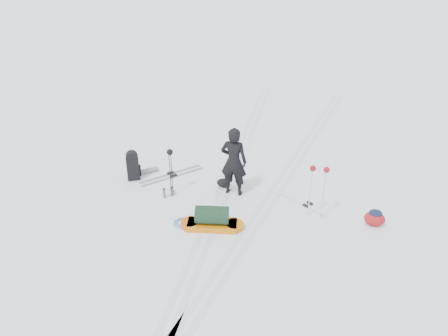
{
  "coord_description": "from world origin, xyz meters",
  "views": [
    {
      "loc": [
        2.71,
        -8.74,
        6.04
      ],
      "look_at": [
        0.09,
        0.16,
        0.95
      ],
      "focal_mm": 35.0,
      "sensor_mm": 36.0,
      "label": 1
    }
  ],
  "objects_px": {
    "skier": "(234,162)",
    "ski_poles_black": "(170,158)",
    "pulk_sled": "(212,220)",
    "expedition_rucksack": "(135,166)"
  },
  "relations": [
    {
      "from": "pulk_sled",
      "to": "ski_poles_black",
      "type": "height_order",
      "value": "ski_poles_black"
    },
    {
      "from": "ski_poles_black",
      "to": "expedition_rucksack",
      "type": "bearing_deg",
      "value": 135.61
    },
    {
      "from": "skier",
      "to": "ski_poles_black",
      "type": "bearing_deg",
      "value": 16.04
    },
    {
      "from": "pulk_sled",
      "to": "expedition_rucksack",
      "type": "xyz_separation_m",
      "value": [
        -2.71,
        1.57,
        0.17
      ]
    },
    {
      "from": "skier",
      "to": "pulk_sled",
      "type": "height_order",
      "value": "skier"
    },
    {
      "from": "skier",
      "to": "expedition_rucksack",
      "type": "xyz_separation_m",
      "value": [
        -2.78,
        -0.01,
        -0.53
      ]
    },
    {
      "from": "pulk_sled",
      "to": "ski_poles_black",
      "type": "relative_size",
      "value": 1.18
    },
    {
      "from": "skier",
      "to": "ski_poles_black",
      "type": "xyz_separation_m",
      "value": [
        -1.52,
        -0.47,
        0.13
      ]
    },
    {
      "from": "expedition_rucksack",
      "to": "ski_poles_black",
      "type": "height_order",
      "value": "ski_poles_black"
    },
    {
      "from": "pulk_sled",
      "to": "ski_poles_black",
      "type": "xyz_separation_m",
      "value": [
        -1.44,
        1.12,
        0.84
      ]
    }
  ]
}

